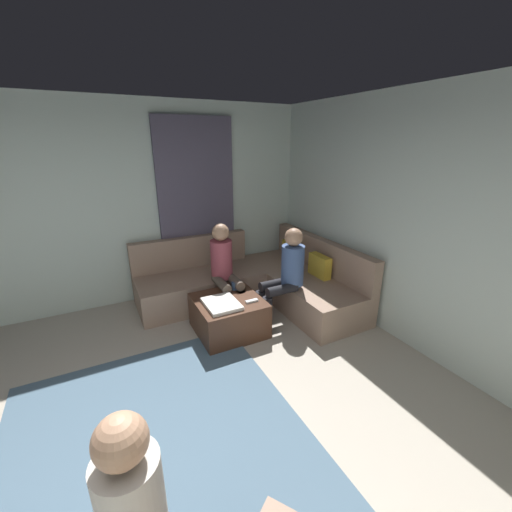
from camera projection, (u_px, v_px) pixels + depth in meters
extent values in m
cube|color=#B2A899|center=(152.00, 489.00, 2.20)|extent=(6.00, 6.00, 0.10)
cube|color=silver|center=(463.00, 236.00, 3.00)|extent=(6.00, 0.12, 2.70)
cube|color=silver|center=(97.00, 209.00, 4.20)|extent=(0.12, 6.00, 2.70)
cube|color=#595166|center=(198.00, 209.00, 4.71)|extent=(0.06, 1.10, 2.50)
cube|color=slate|center=(160.00, 453.00, 2.40)|extent=(2.60, 2.20, 0.01)
cube|color=#9E7F6B|center=(299.00, 287.00, 4.65)|extent=(2.10, 0.85, 0.42)
cube|color=#9E7F6B|center=(321.00, 254.00, 4.65)|extent=(2.10, 0.14, 0.45)
cube|color=#9E7F6B|center=(200.00, 288.00, 4.62)|extent=(0.85, 1.70, 0.42)
cube|color=#9E7F6B|center=(190.00, 252.00, 4.77)|extent=(0.14, 1.70, 0.45)
cube|color=gold|center=(291.00, 253.00, 5.03)|extent=(0.36, 0.12, 0.36)
cube|color=gold|center=(320.00, 268.00, 4.44)|extent=(0.36, 0.12, 0.36)
cube|color=#4C2D1E|center=(229.00, 315.00, 3.89)|extent=(0.76, 0.76, 0.42)
cube|color=white|center=(222.00, 304.00, 3.67)|extent=(0.44, 0.36, 0.04)
cylinder|color=#334C72|center=(235.00, 286.00, 4.06)|extent=(0.08, 0.08, 0.10)
cube|color=white|center=(252.00, 301.00, 3.76)|extent=(0.05, 0.15, 0.02)
cylinder|color=black|center=(267.00, 313.00, 3.93)|extent=(0.12, 0.12, 0.42)
cylinder|color=black|center=(260.00, 307.00, 4.09)|extent=(0.12, 0.12, 0.42)
cylinder|color=black|center=(282.00, 290.00, 3.93)|extent=(0.12, 0.40, 0.12)
cylinder|color=black|center=(275.00, 284.00, 4.08)|extent=(0.12, 0.40, 0.12)
cylinder|color=#3F598C|center=(293.00, 265.00, 4.01)|extent=(0.28, 0.28, 0.50)
sphere|color=tan|center=(294.00, 237.00, 3.89)|extent=(0.22, 0.22, 0.22)
cylinder|color=brown|center=(241.00, 306.00, 4.10)|extent=(0.12, 0.12, 0.42)
cylinder|color=brown|center=(228.00, 310.00, 4.02)|extent=(0.12, 0.12, 0.42)
cylinder|color=brown|center=(234.00, 281.00, 4.17)|extent=(0.40, 0.12, 0.12)
cylinder|color=brown|center=(221.00, 284.00, 4.10)|extent=(0.40, 0.12, 0.12)
cylinder|color=#993F4C|center=(221.00, 259.00, 4.22)|extent=(0.28, 0.28, 0.50)
sphere|color=tan|center=(220.00, 232.00, 4.10)|extent=(0.22, 0.22, 0.22)
cylinder|color=beige|center=(132.00, 504.00, 1.39)|extent=(0.28, 0.28, 0.50)
sphere|color=tan|center=(121.00, 441.00, 1.27)|extent=(0.22, 0.22, 0.22)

